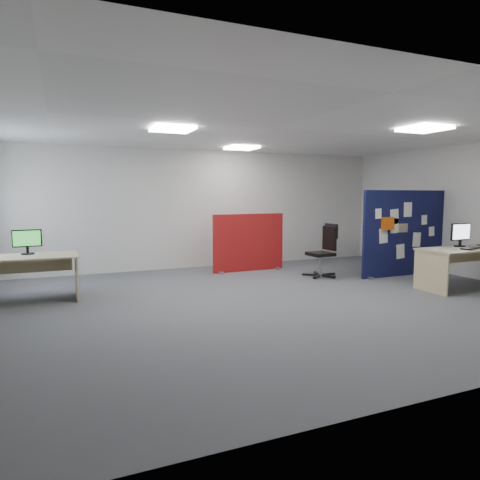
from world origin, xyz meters
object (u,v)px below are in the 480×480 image
object	(u,v)px
red_divider	(249,243)
office_chair	(325,247)
monitor_second	(27,241)
monitor_main	(461,234)
main_desk	(465,257)
second_desk	(24,267)
navy_divider	(405,233)

from	to	relation	value
red_divider	office_chair	distance (m)	1.69
monitor_second	red_divider	bearing A→B (deg)	7.45
monitor_main	red_divider	bearing A→B (deg)	131.36
main_desk	monitor_second	bearing A→B (deg)	163.42
main_desk	second_desk	xyz separation A→B (m)	(-7.26, 1.99, -0.01)
monitor_main	monitor_second	xyz separation A→B (m)	(-7.26, 1.99, -0.02)
monitor_second	office_chair	distance (m)	5.51
navy_divider	red_divider	distance (m)	3.28
navy_divider	office_chair	bearing A→B (deg)	161.27
main_desk	monitor_second	xyz separation A→B (m)	(-7.20, 2.14, 0.39)
red_divider	second_desk	world-z (taller)	red_divider
monitor_main	main_desk	bearing A→B (deg)	-113.67
monitor_second	navy_divider	bearing A→B (deg)	-11.48
monitor_main	office_chair	world-z (taller)	monitor_main
monitor_main	red_divider	distance (m)	4.18
monitor_main	second_desk	world-z (taller)	monitor_main
office_chair	red_divider	bearing A→B (deg)	131.73
monitor_main	office_chair	distance (m)	2.50
monitor_second	monitor_main	bearing A→B (deg)	-20.41
second_desk	office_chair	bearing A→B (deg)	-1.05
second_desk	office_chair	xyz separation A→B (m)	(5.55, -0.10, 0.06)
navy_divider	monitor_main	size ratio (longest dim) A/B	4.35
navy_divider	second_desk	bearing A→B (deg)	174.87
navy_divider	monitor_second	distance (m)	7.13
navy_divider	main_desk	bearing A→B (deg)	-85.10
navy_divider	red_divider	xyz separation A→B (m)	(-2.76, 1.75, -0.27)
second_desk	monitor_second	size ratio (longest dim) A/B	3.65
monitor_main	navy_divider	bearing A→B (deg)	94.77
navy_divider	second_desk	size ratio (longest dim) A/B	1.34
second_desk	red_divider	bearing A→B (deg)	14.25
second_desk	monitor_second	distance (m)	0.43
navy_divider	main_desk	distance (m)	1.40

